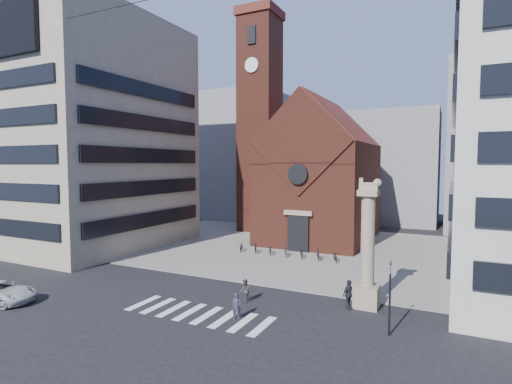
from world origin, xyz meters
TOP-DOWN VIEW (x-y plane):
  - ground at (0.00, 0.00)m, footprint 120.00×120.00m
  - piazza at (0.00, 19.00)m, footprint 46.00×30.00m
  - zebra_crossing at (0.55, -3.00)m, footprint 10.20×3.20m
  - church at (0.00, 25.04)m, footprint 12.00×16.65m
  - campanile at (-10.00, 28.00)m, footprint 5.50×5.50m
  - building_left at (-24.00, 10.00)m, footprint 18.00×20.00m
  - bg_block_left at (-20.00, 40.00)m, footprint 16.00×14.00m
  - bg_block_mid at (6.00, 45.00)m, footprint 14.00×12.00m
  - bg_block_right at (22.00, 42.00)m, footprint 16.00×14.00m
  - lion_column at (10.01, 3.00)m, footprint 1.63×1.60m
  - traffic_light at (12.00, -1.00)m, footprint 0.13×0.16m
  - pedestrian_0 at (3.19, -2.66)m, footprint 0.70×0.64m
  - pedestrian_1 at (2.22, 0.27)m, footprint 0.94×0.97m
  - pedestrian_2 at (9.00, 2.09)m, footprint 0.87×1.25m
  - scooter_0 at (-5.60, 14.19)m, footprint 1.37×2.05m
  - scooter_1 at (-3.85, 14.19)m, footprint 1.21×1.94m
  - scooter_2 at (-2.11, 14.19)m, footprint 1.37×2.05m
  - scooter_3 at (-0.36, 14.19)m, footprint 1.21×1.94m
  - scooter_4 at (1.38, 14.19)m, footprint 1.37×2.05m
  - scooter_5 at (3.12, 14.19)m, footprint 1.21×1.94m
  - scooter_6 at (4.87, 14.19)m, footprint 1.37×2.05m

SIDE VIEW (x-z plane):
  - ground at x=0.00m, z-range 0.00..0.00m
  - zebra_crossing at x=0.55m, z-range 0.00..0.01m
  - piazza at x=0.00m, z-range 0.00..0.05m
  - scooter_0 at x=-5.60m, z-range 0.05..1.07m
  - scooter_2 at x=-2.11m, z-range 0.05..1.07m
  - scooter_4 at x=1.38m, z-range 0.05..1.07m
  - scooter_6 at x=4.87m, z-range 0.05..1.07m
  - scooter_1 at x=-3.85m, z-range 0.05..1.18m
  - scooter_3 at x=-0.36m, z-range 0.05..1.18m
  - scooter_5 at x=3.12m, z-range 0.05..1.18m
  - pedestrian_1 at x=2.22m, z-range 0.00..1.58m
  - pedestrian_0 at x=3.19m, z-range 0.00..1.61m
  - pedestrian_2 at x=9.00m, z-range 0.00..1.97m
  - traffic_light at x=12.00m, z-range 0.14..4.44m
  - lion_column at x=10.01m, z-range -0.88..7.79m
  - church at x=0.00m, z-range -1.02..16.98m
  - bg_block_mid at x=6.00m, z-range 0.00..18.00m
  - bg_block_left at x=-20.00m, z-range 0.00..22.00m
  - bg_block_right at x=22.00m, z-range 0.00..24.00m
  - building_left at x=-24.00m, z-range 0.00..26.00m
  - campanile at x=-10.00m, z-range 0.14..31.34m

